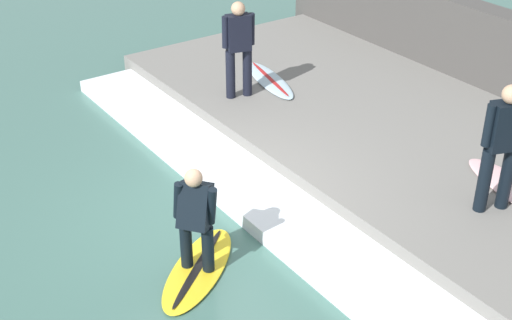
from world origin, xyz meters
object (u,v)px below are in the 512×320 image
(surfer_riding, at_px, (195,215))
(surfboard_waiting_far, at_px, (270,80))
(surfer_waiting_far, at_px, (239,44))
(surfer_waiting_near, at_px, (503,142))
(surfboard_riding, at_px, (198,269))

(surfer_riding, bearing_deg, surfboard_waiting_far, 43.98)
(surfer_waiting_far, bearing_deg, surfboard_waiting_far, 13.67)
(surfboard_waiting_far, bearing_deg, surfer_riding, -136.02)
(surfer_riding, height_order, surfer_waiting_near, surfer_waiting_near)
(surfer_riding, bearing_deg, surfer_waiting_near, -22.69)
(surfboard_riding, relative_size, surfer_waiting_near, 1.01)
(surfboard_waiting_far, bearing_deg, surfer_waiting_near, -90.69)
(surfer_waiting_far, distance_m, surfboard_waiting_far, 1.20)
(surfer_waiting_near, xyz_separation_m, surfer_waiting_far, (-0.72, 4.71, -0.04))
(surfboard_riding, height_order, surfer_waiting_near, surfer_waiting_near)
(surfer_waiting_far, bearing_deg, surfboard_riding, -130.57)
(surfer_waiting_far, relative_size, surfboard_waiting_far, 0.90)
(surfboard_riding, xyz_separation_m, surfer_riding, (0.00, -0.00, 0.79))
(surfer_riding, relative_size, surfer_waiting_far, 0.83)
(surfboard_riding, distance_m, surfboard_waiting_far, 4.97)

